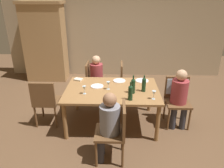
{
  "coord_description": "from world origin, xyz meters",
  "views": [
    {
      "loc": [
        0.12,
        -3.58,
        2.36
      ],
      "look_at": [
        0.0,
        0.0,
        0.83
      ],
      "focal_mm": 34.3,
      "sensor_mm": 36.0,
      "label": 1
    }
  ],
  "objects_px": {
    "chair_far_left": "(93,79)",
    "person_man_guest": "(108,122)",
    "chair_right_end": "(177,94)",
    "wine_glass_near_left": "(108,84)",
    "person_man_bearded": "(98,75)",
    "wine_bottle_dark_red": "(144,84)",
    "chair_near": "(116,129)",
    "wine_glass_near_right": "(84,88)",
    "dinner_plate_guest_left": "(119,81)",
    "wine_bottle_tall_green": "(130,92)",
    "chair_left_end": "(45,100)",
    "dining_table": "(112,93)",
    "wine_glass_centre": "(154,93)",
    "wine_bottle_short_olive": "(133,85)",
    "person_woman_host": "(179,95)",
    "dinner_plate_host": "(97,86)",
    "armoire_cabinet": "(45,42)",
    "chair_far_right": "(126,80)",
    "dinner_plate_guest_right": "(142,81)"
  },
  "relations": [
    {
      "from": "chair_near",
      "to": "person_man_bearded",
      "type": "distance_m",
      "value": 1.99
    },
    {
      "from": "person_woman_host",
      "to": "person_man_bearded",
      "type": "bearing_deg",
      "value": -31.94
    },
    {
      "from": "person_man_bearded",
      "to": "wine_bottle_dark_red",
      "type": "bearing_deg",
      "value": 41.59
    },
    {
      "from": "armoire_cabinet",
      "to": "chair_far_right",
      "type": "distance_m",
      "value": 2.69
    },
    {
      "from": "chair_left_end",
      "to": "wine_glass_near_left",
      "type": "bearing_deg",
      "value": 3.69
    },
    {
      "from": "wine_bottle_short_olive",
      "to": "dinner_plate_host",
      "type": "xyz_separation_m",
      "value": [
        -0.66,
        0.26,
        -0.14
      ]
    },
    {
      "from": "chair_near",
      "to": "wine_glass_centre",
      "type": "height_order",
      "value": "chair_near"
    },
    {
      "from": "wine_bottle_dark_red",
      "to": "wine_bottle_short_olive",
      "type": "xyz_separation_m",
      "value": [
        -0.2,
        -0.08,
        0.01
      ]
    },
    {
      "from": "chair_far_left",
      "to": "person_man_guest",
      "type": "bearing_deg",
      "value": 12.98
    },
    {
      "from": "wine_bottle_dark_red",
      "to": "chair_far_left",
      "type": "bearing_deg",
      "value": 134.87
    },
    {
      "from": "chair_left_end",
      "to": "wine_bottle_tall_green",
      "type": "xyz_separation_m",
      "value": [
        1.55,
        -0.33,
        0.34
      ]
    },
    {
      "from": "chair_far_left",
      "to": "dinner_plate_host",
      "type": "xyz_separation_m",
      "value": [
        0.19,
        -0.86,
        0.21
      ]
    },
    {
      "from": "chair_right_end",
      "to": "wine_glass_centre",
      "type": "height_order",
      "value": "chair_right_end"
    },
    {
      "from": "person_man_guest",
      "to": "wine_bottle_tall_green",
      "type": "distance_m",
      "value": 0.68
    },
    {
      "from": "chair_right_end",
      "to": "wine_glass_near_left",
      "type": "xyz_separation_m",
      "value": [
        -1.3,
        -0.14,
        0.25
      ]
    },
    {
      "from": "person_man_guest",
      "to": "wine_bottle_short_olive",
      "type": "distance_m",
      "value": 0.93
    },
    {
      "from": "person_man_guest",
      "to": "dinner_plate_host",
      "type": "height_order",
      "value": "person_man_guest"
    },
    {
      "from": "dinner_plate_guest_left",
      "to": "person_woman_host",
      "type": "bearing_deg",
      "value": -20.8
    },
    {
      "from": "chair_left_end",
      "to": "person_man_guest",
      "type": "bearing_deg",
      "value": -36.07
    },
    {
      "from": "wine_glass_near_right",
      "to": "dinner_plate_guest_left",
      "type": "relative_size",
      "value": 0.61
    },
    {
      "from": "dining_table",
      "to": "chair_right_end",
      "type": "height_order",
      "value": "chair_right_end"
    },
    {
      "from": "person_man_bearded",
      "to": "dinner_plate_guest_left",
      "type": "bearing_deg",
      "value": 40.58
    },
    {
      "from": "dinner_plate_host",
      "to": "dinner_plate_guest_left",
      "type": "relative_size",
      "value": 0.98
    },
    {
      "from": "chair_far_left",
      "to": "dinner_plate_host",
      "type": "relative_size",
      "value": 3.84
    },
    {
      "from": "chair_far_right",
      "to": "wine_glass_near_left",
      "type": "relative_size",
      "value": 6.17
    },
    {
      "from": "person_man_guest",
      "to": "wine_bottle_dark_red",
      "type": "bearing_deg",
      "value": -33.72
    },
    {
      "from": "wine_bottle_dark_red",
      "to": "dinner_plate_host",
      "type": "distance_m",
      "value": 0.88
    },
    {
      "from": "wine_bottle_tall_green",
      "to": "wine_glass_near_right",
      "type": "bearing_deg",
      "value": 165.59
    },
    {
      "from": "person_man_bearded",
      "to": "wine_bottle_dark_red",
      "type": "height_order",
      "value": "person_man_bearded"
    },
    {
      "from": "armoire_cabinet",
      "to": "chair_near",
      "type": "height_order",
      "value": "armoire_cabinet"
    },
    {
      "from": "armoire_cabinet",
      "to": "wine_bottle_short_olive",
      "type": "bearing_deg",
      "value": -46.98
    },
    {
      "from": "chair_far_left",
      "to": "wine_bottle_tall_green",
      "type": "distance_m",
      "value": 1.63
    },
    {
      "from": "armoire_cabinet",
      "to": "wine_glass_near_right",
      "type": "distance_m",
      "value": 2.97
    },
    {
      "from": "person_woman_host",
      "to": "dining_table",
      "type": "bearing_deg",
      "value": -1.2
    },
    {
      "from": "chair_near",
      "to": "dinner_plate_guest_right",
      "type": "height_order",
      "value": "chair_near"
    },
    {
      "from": "chair_left_end",
      "to": "chair_far_left",
      "type": "bearing_deg",
      "value": 54.13
    },
    {
      "from": "dinner_plate_host",
      "to": "chair_right_end",
      "type": "bearing_deg",
      "value": 0.72
    },
    {
      "from": "chair_right_end",
      "to": "dinner_plate_host",
      "type": "xyz_separation_m",
      "value": [
        -1.52,
        -0.02,
        0.15
      ]
    },
    {
      "from": "dining_table",
      "to": "person_man_bearded",
      "type": "bearing_deg",
      "value": 110.35
    },
    {
      "from": "dining_table",
      "to": "chair_right_end",
      "type": "xyz_separation_m",
      "value": [
        1.23,
        0.12,
        -0.07
      ]
    },
    {
      "from": "chair_far_left",
      "to": "dinner_plate_guest_right",
      "type": "xyz_separation_m",
      "value": [
        1.06,
        -0.56,
        0.21
      ]
    },
    {
      "from": "wine_bottle_dark_red",
      "to": "chair_far_right",
      "type": "bearing_deg",
      "value": 104.56
    },
    {
      "from": "person_man_bearded",
      "to": "dining_table",
      "type": "bearing_deg",
      "value": 20.35
    },
    {
      "from": "person_man_guest",
      "to": "wine_glass_centre",
      "type": "relative_size",
      "value": 7.44
    },
    {
      "from": "wine_bottle_short_olive",
      "to": "dinner_plate_guest_right",
      "type": "xyz_separation_m",
      "value": [
        0.22,
        0.57,
        -0.14
      ]
    },
    {
      "from": "wine_bottle_tall_green",
      "to": "dinner_plate_host",
      "type": "relative_size",
      "value": 1.32
    },
    {
      "from": "dining_table",
      "to": "wine_glass_near_left",
      "type": "height_order",
      "value": "wine_glass_near_left"
    },
    {
      "from": "chair_near",
      "to": "chair_far_right",
      "type": "bearing_deg",
      "value": -6.19
    },
    {
      "from": "chair_near",
      "to": "chair_left_end",
      "type": "distance_m",
      "value": 1.59
    },
    {
      "from": "chair_left_end",
      "to": "person_man_bearded",
      "type": "distance_m",
      "value": 1.37
    }
  ]
}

